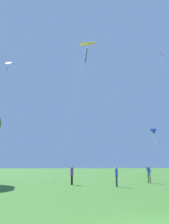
{
  "coord_description": "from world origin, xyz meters",
  "views": [
    {
      "loc": [
        -2.71,
        -5.26,
        1.63
      ],
      "look_at": [
        0.6,
        32.68,
        11.32
      ],
      "focal_mm": 34.32,
      "sensor_mm": 36.0,
      "label": 1
    }
  ],
  "objects_px": {
    "person_foreground_watcher": "(72,173)",
    "kite_blue_delta": "(152,130)",
    "kite_pink_low": "(6,71)",
    "person_near_tree": "(116,175)",
    "kite_red_high": "(163,58)",
    "person_in_red_shirt": "(149,172)",
    "kite_yellow_diamond": "(87,48)"
  },
  "relations": [
    {
      "from": "person_foreground_watcher",
      "to": "kite_blue_delta",
      "type": "bearing_deg",
      "value": 55.47
    },
    {
      "from": "kite_pink_low",
      "to": "person_near_tree",
      "type": "relative_size",
      "value": 14.19
    },
    {
      "from": "kite_red_high",
      "to": "person_foreground_watcher",
      "type": "bearing_deg",
      "value": -134.47
    },
    {
      "from": "kite_blue_delta",
      "to": "kite_red_high",
      "type": "xyz_separation_m",
      "value": [
        -0.29,
        -9.21,
        14.41
      ]
    },
    {
      "from": "kite_blue_delta",
      "to": "person_in_red_shirt",
      "type": "height_order",
      "value": "kite_blue_delta"
    },
    {
      "from": "kite_red_high",
      "to": "kite_pink_low",
      "type": "height_order",
      "value": "kite_red_high"
    },
    {
      "from": "kite_blue_delta",
      "to": "person_foreground_watcher",
      "type": "xyz_separation_m",
      "value": [
        -20.51,
        -29.81,
        -9.28
      ]
    },
    {
      "from": "kite_yellow_diamond",
      "to": "kite_blue_delta",
      "type": "xyz_separation_m",
      "value": [
        18.56,
        23.93,
        -7.22
      ]
    },
    {
      "from": "kite_blue_delta",
      "to": "person_in_red_shirt",
      "type": "bearing_deg",
      "value": -114.05
    },
    {
      "from": "kite_blue_delta",
      "to": "person_foreground_watcher",
      "type": "bearing_deg",
      "value": -124.53
    },
    {
      "from": "kite_blue_delta",
      "to": "person_near_tree",
      "type": "xyz_separation_m",
      "value": [
        -16.92,
        -32.2,
        -9.3
      ]
    },
    {
      "from": "person_in_red_shirt",
      "to": "kite_blue_delta",
      "type": "bearing_deg",
      "value": 65.95
    },
    {
      "from": "kite_pink_low",
      "to": "person_foreground_watcher",
      "type": "height_order",
      "value": "kite_pink_low"
    },
    {
      "from": "kite_blue_delta",
      "to": "kite_pink_low",
      "type": "height_order",
      "value": "kite_pink_low"
    },
    {
      "from": "kite_red_high",
      "to": "person_in_red_shirt",
      "type": "relative_size",
      "value": 15.64
    },
    {
      "from": "person_foreground_watcher",
      "to": "person_in_red_shirt",
      "type": "bearing_deg",
      "value": 8.72
    },
    {
      "from": "kite_blue_delta",
      "to": "kite_pink_low",
      "type": "distance_m",
      "value": 36.27
    },
    {
      "from": "kite_pink_low",
      "to": "kite_red_high",
      "type": "bearing_deg",
      "value": -0.66
    },
    {
      "from": "kite_yellow_diamond",
      "to": "person_in_red_shirt",
      "type": "distance_m",
      "value": 18.07
    },
    {
      "from": "kite_yellow_diamond",
      "to": "person_near_tree",
      "type": "distance_m",
      "value": 18.55
    },
    {
      "from": "kite_yellow_diamond",
      "to": "person_near_tree",
      "type": "height_order",
      "value": "kite_yellow_diamond"
    },
    {
      "from": "kite_red_high",
      "to": "person_foreground_watcher",
      "type": "xyz_separation_m",
      "value": [
        -20.22,
        -20.59,
        -23.69
      ]
    },
    {
      "from": "kite_yellow_diamond",
      "to": "kite_pink_low",
      "type": "bearing_deg",
      "value": 134.94
    },
    {
      "from": "person_in_red_shirt",
      "to": "person_foreground_watcher",
      "type": "xyz_separation_m",
      "value": [
        -7.73,
        -1.19,
        -0.03
      ]
    },
    {
      "from": "kite_pink_low",
      "to": "person_in_red_shirt",
      "type": "xyz_separation_m",
      "value": [
        20.86,
        -19.79,
        -19.56
      ]
    },
    {
      "from": "person_near_tree",
      "to": "person_in_red_shirt",
      "type": "height_order",
      "value": "person_in_red_shirt"
    },
    {
      "from": "kite_yellow_diamond",
      "to": "kite_blue_delta",
      "type": "bearing_deg",
      "value": 52.21
    },
    {
      "from": "person_near_tree",
      "to": "kite_yellow_diamond",
      "type": "bearing_deg",
      "value": 101.22
    },
    {
      "from": "person_near_tree",
      "to": "person_in_red_shirt",
      "type": "xyz_separation_m",
      "value": [
        4.14,
        3.58,
        0.06
      ]
    },
    {
      "from": "kite_blue_delta",
      "to": "person_near_tree",
      "type": "height_order",
      "value": "kite_blue_delta"
    },
    {
      "from": "kite_red_high",
      "to": "person_foreground_watcher",
      "type": "relative_size",
      "value": 16.17
    },
    {
      "from": "kite_red_high",
      "to": "kite_pink_low",
      "type": "relative_size",
      "value": 1.17
    }
  ]
}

